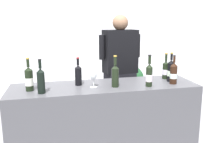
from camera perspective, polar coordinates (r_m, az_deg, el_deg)
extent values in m
cube|color=white|center=(5.14, -7.63, 9.58)|extent=(8.00, 0.10, 2.80)
cube|color=#4C4C51|center=(2.81, -1.63, -12.30)|extent=(2.05, 0.59, 0.92)
cylinder|color=black|center=(2.56, -19.07, -2.05)|extent=(0.08, 0.08, 0.21)
cone|color=black|center=(2.54, -19.26, 0.62)|extent=(0.08, 0.08, 0.03)
cylinder|color=black|center=(2.53, -19.35, 1.91)|extent=(0.03, 0.03, 0.08)
cylinder|color=#B79333|center=(2.52, -19.43, 2.97)|extent=(0.03, 0.03, 0.01)
cylinder|color=white|center=(2.57, -19.05, -2.28)|extent=(0.08, 0.08, 0.08)
cylinder|color=black|center=(2.44, -16.50, -2.61)|extent=(0.07, 0.07, 0.21)
cone|color=black|center=(2.41, -16.67, 0.25)|extent=(0.07, 0.07, 0.04)
cylinder|color=black|center=(2.40, -16.76, 1.62)|extent=(0.03, 0.03, 0.08)
cylinder|color=black|center=(2.39, -16.82, 2.70)|extent=(0.03, 0.03, 0.01)
cylinder|color=black|center=(2.61, 8.79, -1.30)|extent=(0.07, 0.07, 0.21)
cone|color=black|center=(2.59, 8.88, 1.36)|extent=(0.07, 0.07, 0.04)
cylinder|color=black|center=(2.58, 8.93, 2.73)|extent=(0.03, 0.03, 0.09)
cylinder|color=black|center=(2.57, 8.96, 3.81)|extent=(0.04, 0.04, 0.01)
cylinder|color=silver|center=(2.62, 8.79, -1.52)|extent=(0.07, 0.07, 0.08)
cylinder|color=black|center=(2.88, 13.79, -0.19)|extent=(0.08, 0.08, 0.22)
cone|color=black|center=(2.85, 13.92, 2.30)|extent=(0.08, 0.08, 0.04)
cylinder|color=black|center=(2.84, 13.97, 3.41)|extent=(0.03, 0.03, 0.07)
cylinder|color=#B79333|center=(2.84, 14.02, 4.26)|extent=(0.03, 0.03, 0.01)
cylinder|color=silver|center=(2.88, 13.78, -0.40)|extent=(0.08, 0.08, 0.06)
cylinder|color=black|center=(2.57, 0.76, -1.46)|extent=(0.08, 0.08, 0.20)
cone|color=black|center=(2.54, 0.77, 1.12)|extent=(0.08, 0.08, 0.03)
cylinder|color=black|center=(2.53, 0.77, 2.51)|extent=(0.03, 0.03, 0.09)
cylinder|color=#B79333|center=(2.52, 0.78, 3.68)|extent=(0.04, 0.04, 0.01)
cylinder|color=black|center=(2.78, 14.39, -0.80)|extent=(0.08, 0.08, 0.20)
cone|color=black|center=(2.76, 14.52, 1.63)|extent=(0.08, 0.08, 0.04)
cylinder|color=black|center=(2.75, 14.59, 2.80)|extent=(0.03, 0.03, 0.07)
cylinder|color=#333338|center=(2.74, 14.64, 3.69)|extent=(0.03, 0.03, 0.01)
cylinder|color=silver|center=(2.78, 14.38, -1.00)|extent=(0.08, 0.08, 0.06)
cylinder|color=black|center=(3.00, 12.60, 0.08)|extent=(0.08, 0.08, 0.19)
cone|color=black|center=(2.98, 12.70, 2.08)|extent=(0.08, 0.08, 0.03)
cylinder|color=black|center=(2.97, 12.75, 3.19)|extent=(0.03, 0.03, 0.09)
cylinder|color=#B79333|center=(2.96, 12.80, 4.18)|extent=(0.03, 0.03, 0.01)
cylinder|color=silver|center=(3.00, 12.59, -0.09)|extent=(0.08, 0.08, 0.06)
cylinder|color=black|center=(2.66, -8.01, -1.21)|extent=(0.07, 0.07, 0.19)
cone|color=black|center=(2.63, -8.08, 1.14)|extent=(0.07, 0.07, 0.03)
cylinder|color=black|center=(2.62, -8.11, 2.26)|extent=(0.03, 0.03, 0.08)
cylinder|color=maroon|center=(2.62, -8.14, 3.22)|extent=(0.03, 0.03, 0.01)
cylinder|color=silver|center=(2.58, -4.41, -3.67)|extent=(0.08, 0.08, 0.00)
cylinder|color=silver|center=(2.57, -4.43, -2.74)|extent=(0.01, 0.01, 0.08)
ellipsoid|color=silver|center=(2.55, -4.46, -0.83)|extent=(0.07, 0.07, 0.10)
ellipsoid|color=maroon|center=(2.56, -4.46, -1.23)|extent=(0.06, 0.06, 0.04)
cube|color=black|center=(3.45, 1.85, -7.66)|extent=(0.43, 0.30, 0.91)
cube|color=black|center=(3.27, 1.94, 4.75)|extent=(0.48, 0.31, 0.58)
sphere|color=#8C664C|center=(3.24, 1.99, 11.52)|extent=(0.21, 0.21, 0.21)
cylinder|color=black|center=(3.38, 6.01, 6.12)|extent=(0.08, 0.08, 0.32)
cylinder|color=black|center=(3.16, -2.39, 5.77)|extent=(0.08, 0.08, 0.32)
cylinder|color=brown|center=(4.23, 2.83, -8.36)|extent=(0.35, 0.35, 0.28)
sphere|color=#23562D|center=(3.92, 2.96, 2.96)|extent=(0.41, 0.41, 0.41)
sphere|color=#23562D|center=(4.08, 4.25, -1.81)|extent=(0.48, 0.48, 0.48)
sphere|color=#23562D|center=(4.03, 1.56, 1.35)|extent=(0.37, 0.37, 0.37)
sphere|color=#23562D|center=(4.10, 4.29, -0.79)|extent=(0.34, 0.34, 0.34)
cylinder|color=#4C3823|center=(4.10, 2.90, -2.57)|extent=(0.05, 0.05, 0.60)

